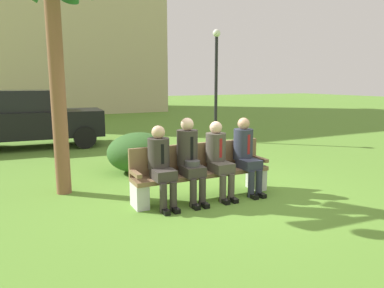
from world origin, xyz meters
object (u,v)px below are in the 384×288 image
at_px(street_lamp, 216,74).
at_px(seated_man_rightmost, 246,151).
at_px(park_bench, 201,171).
at_px(parked_car_near, 32,119).
at_px(shrub_near_bench, 139,152).
at_px(building_backdrop, 29,0).
at_px(seated_man_centerleft, 190,156).
at_px(seated_man_centerright, 218,155).
at_px(seated_man_leftmost, 161,162).

bearing_deg(street_lamp, seated_man_rightmost, -114.60).
bearing_deg(park_bench, street_lamp, 57.40).
bearing_deg(parked_car_near, park_bench, -69.56).
relative_size(shrub_near_bench, building_backdrop, 0.09).
relative_size(seated_man_centerleft, shrub_near_bench, 0.99).
bearing_deg(seated_man_rightmost, building_backdrop, 96.49).
xyz_separation_m(seated_man_centerleft, shrub_near_bench, (-0.13, 2.22, -0.32)).
distance_m(park_bench, street_lamp, 5.96).
distance_m(seated_man_centerleft, seated_man_centerright, 0.53).
xyz_separation_m(shrub_near_bench, building_backdrop, (-1.07, 17.98, 6.46)).
height_order(seated_man_leftmost, shrub_near_bench, seated_man_leftmost).
height_order(park_bench, shrub_near_bench, park_bench).
bearing_deg(street_lamp, seated_man_leftmost, -127.89).
distance_m(park_bench, parked_car_near, 6.66).
bearing_deg(seated_man_leftmost, seated_man_centerleft, 0.43).
bearing_deg(parked_car_near, building_backdrop, 86.54).
height_order(seated_man_centerleft, building_backdrop, building_backdrop).
xyz_separation_m(seated_man_centerleft, seated_man_rightmost, (1.09, 0.00, -0.02)).
bearing_deg(seated_man_centerleft, building_backdrop, 93.43).
relative_size(park_bench, seated_man_centerleft, 1.77).
relative_size(seated_man_leftmost, seated_man_rightmost, 0.96).
distance_m(seated_man_centerright, building_backdrop, 21.19).
xyz_separation_m(park_bench, seated_man_leftmost, (-0.77, -0.13, 0.27)).
xyz_separation_m(seated_man_centerleft, street_lamp, (3.35, 4.94, 1.42)).
bearing_deg(park_bench, seated_man_centerleft, -154.63).
bearing_deg(seated_man_rightmost, parked_car_near, 116.25).
relative_size(seated_man_centerright, street_lamp, 0.36).
xyz_separation_m(street_lamp, building_backdrop, (-4.56, 15.26, 4.71)).
relative_size(park_bench, street_lamp, 0.68).
bearing_deg(park_bench, seated_man_leftmost, -170.13).
height_order(seated_man_rightmost, parked_car_near, parked_car_near).
relative_size(seated_man_leftmost, shrub_near_bench, 0.92).
bearing_deg(parked_car_near, shrub_near_bench, -65.24).
relative_size(seated_man_centerleft, seated_man_rightmost, 1.04).
relative_size(seated_man_leftmost, street_lamp, 0.36).
bearing_deg(seated_man_leftmost, park_bench, 9.87).
distance_m(parked_car_near, building_backdrop, 15.12).
distance_m(seated_man_leftmost, parked_car_near, 6.55).
height_order(seated_man_centerright, seated_man_rightmost, seated_man_rightmost).
relative_size(park_bench, parked_car_near, 0.60).
xyz_separation_m(seated_man_rightmost, parked_car_near, (-3.13, 6.36, 0.11)).
bearing_deg(shrub_near_bench, seated_man_centerright, -73.26).
distance_m(park_bench, seated_man_centerright, 0.40).
distance_m(seated_man_leftmost, seated_man_centerleft, 0.50).
height_order(park_bench, parked_car_near, parked_car_near).
height_order(seated_man_rightmost, street_lamp, street_lamp).
relative_size(parked_car_near, street_lamp, 1.13).
bearing_deg(building_backdrop, seated_man_rightmost, -83.51).
relative_size(park_bench, seated_man_centerright, 1.89).
bearing_deg(street_lamp, seated_man_centerright, -119.69).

